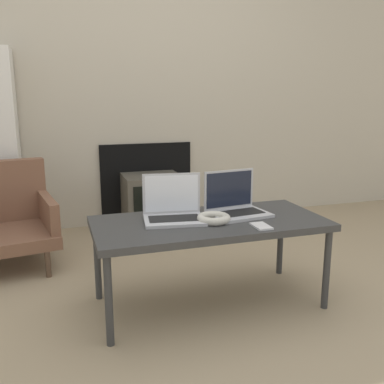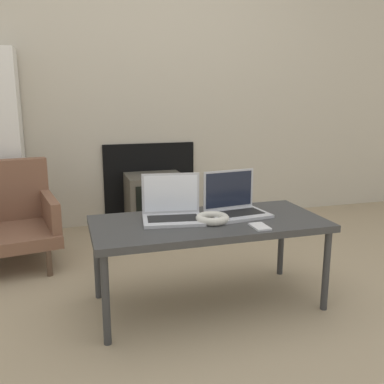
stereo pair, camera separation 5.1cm
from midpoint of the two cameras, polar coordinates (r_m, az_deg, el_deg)
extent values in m
plane|color=#998466|center=(2.21, 4.94, -17.26)|extent=(14.00, 14.00, 0.00)
cube|color=#B7AD99|center=(3.77, -5.85, 15.62)|extent=(7.00, 0.06, 2.60)
cube|color=black|center=(3.80, -5.27, 1.20)|extent=(0.80, 0.03, 0.70)
cube|color=#333333|center=(2.24, 2.88, -4.23)|extent=(1.21, 0.56, 0.04)
cylinder|color=#333333|center=(1.99, -10.69, -13.96)|extent=(0.04, 0.04, 0.43)
cylinder|color=#333333|center=(2.37, 18.03, -9.95)|extent=(0.04, 0.04, 0.43)
cylinder|color=#333333|center=(2.43, -11.95, -8.97)|extent=(0.04, 0.04, 0.43)
cylinder|color=#333333|center=(2.75, 12.32, -6.43)|extent=(0.04, 0.04, 0.43)
cube|color=#B2B2B7|center=(2.22, -1.87, -3.73)|extent=(0.34, 0.27, 0.02)
cube|color=black|center=(2.21, -1.87, -3.51)|extent=(0.28, 0.16, 0.00)
cube|color=#B2B2B7|center=(2.29, -2.21, -0.15)|extent=(0.31, 0.05, 0.22)
cube|color=white|center=(2.29, -2.18, -0.18)|extent=(0.28, 0.04, 0.20)
cube|color=#B2B2B7|center=(2.33, 6.81, -2.98)|extent=(0.34, 0.27, 0.02)
cube|color=black|center=(2.33, 6.82, -2.77)|extent=(0.28, 0.16, 0.00)
cube|color=#B2B2B7|center=(2.40, 5.52, 0.36)|extent=(0.31, 0.05, 0.22)
cube|color=black|center=(2.39, 5.57, 0.34)|extent=(0.28, 0.04, 0.20)
torus|color=beige|center=(2.20, 3.41, -3.52)|extent=(0.17, 0.17, 0.04)
cube|color=silver|center=(2.15, 9.70, -4.56)|extent=(0.07, 0.12, 0.01)
cube|color=#4C473D|center=(3.63, -4.57, -1.28)|extent=(0.47, 0.40, 0.46)
cube|color=black|center=(3.44, -3.85, -2.05)|extent=(0.39, 0.01, 0.36)
cube|color=brown|center=(3.06, -22.70, -5.34)|extent=(0.69, 0.71, 0.08)
cube|color=brown|center=(3.25, -23.40, 0.21)|extent=(0.60, 0.20, 0.43)
cube|color=brown|center=(3.05, -17.96, -2.31)|extent=(0.15, 0.56, 0.20)
cylinder|color=#4C3828|center=(2.84, -18.01, -9.00)|extent=(0.04, 0.04, 0.17)
cylinder|color=#4C3828|center=(3.33, -17.88, -5.79)|extent=(0.04, 0.04, 0.17)
camera|label=1|loc=(0.03, -89.41, 0.13)|focal=40.00mm
camera|label=2|loc=(0.03, 90.59, -0.13)|focal=40.00mm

